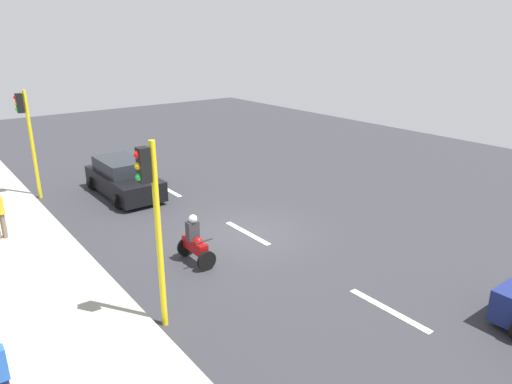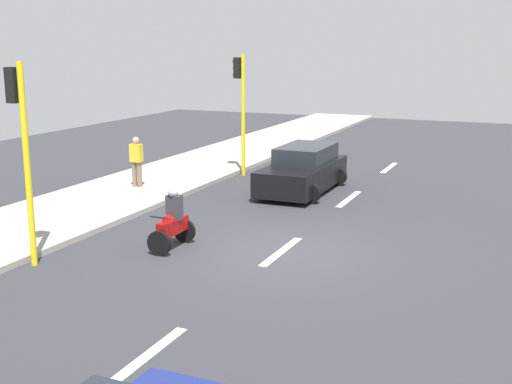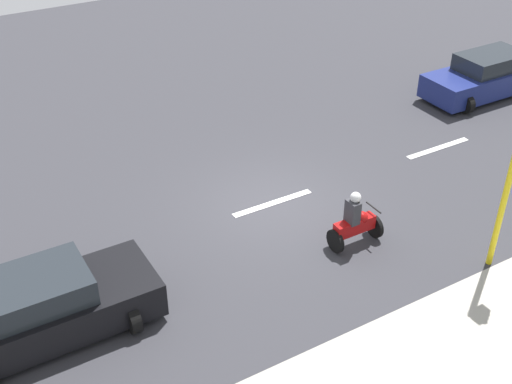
{
  "view_description": "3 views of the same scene",
  "coord_description": "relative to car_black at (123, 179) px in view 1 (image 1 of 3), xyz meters",
  "views": [
    {
      "loc": [
        8.83,
        11.98,
        6.63
      ],
      "look_at": [
        -1.09,
        -0.91,
        1.05
      ],
      "focal_mm": 32.66,
      "sensor_mm": 36.0,
      "label": 1
    },
    {
      "loc": [
        -5.44,
        14.19,
        4.85
      ],
      "look_at": [
        0.62,
        0.1,
        1.43
      ],
      "focal_mm": 46.61,
      "sensor_mm": 36.0,
      "label": 2
    },
    {
      "loc": [
        12.41,
        -7.79,
        9.9
      ],
      "look_at": [
        0.57,
        -0.85,
        0.96
      ],
      "focal_mm": 45.99,
      "sensor_mm": 36.0,
      "label": 3
    }
  ],
  "objects": [
    {
      "name": "lane_stripe_north",
      "position": [
        -1.75,
        0.54,
        -0.71
      ],
      "size": [
        0.2,
        2.4,
        0.01
      ],
      "primitive_type": "cube",
      "color": "white",
      "rests_on": "ground"
    },
    {
      "name": "lane_stripe_mid",
      "position": [
        -1.75,
        6.54,
        -0.71
      ],
      "size": [
        0.2,
        2.4,
        0.01
      ],
      "primitive_type": "cube",
      "color": "white",
      "rests_on": "ground"
    },
    {
      "name": "motorcycle",
      "position": [
        0.77,
        7.32,
        -0.07
      ],
      "size": [
        0.6,
        1.3,
        1.53
      ],
      "color": "black",
      "rests_on": "ground"
    },
    {
      "name": "traffic_light_midblock",
      "position": [
        3.09,
        -1.75,
        2.22
      ],
      "size": [
        0.49,
        0.24,
        4.5
      ],
      "color": "yellow",
      "rests_on": "ground"
    },
    {
      "name": "lane_stripe_far_north",
      "position": [
        -1.75,
        -5.46,
        -0.71
      ],
      "size": [
        0.2,
        2.4,
        0.01
      ],
      "primitive_type": "cube",
      "color": "white",
      "rests_on": "ground"
    },
    {
      "name": "car_black",
      "position": [
        0.0,
        0.0,
        0.0
      ],
      "size": [
        2.24,
        4.47,
        1.52
      ],
      "color": "black",
      "rests_on": "ground"
    },
    {
      "name": "lane_stripe_south",
      "position": [
        -1.75,
        12.54,
        -0.71
      ],
      "size": [
        0.2,
        2.4,
        0.01
      ],
      "primitive_type": "cube",
      "color": "white",
      "rests_on": "ground"
    },
    {
      "name": "sidewalk",
      "position": [
        5.25,
        6.54,
        -0.64
      ],
      "size": [
        4.0,
        60.0,
        0.15
      ],
      "primitive_type": "cube",
      "color": "#9E998E",
      "rests_on": "ground"
    },
    {
      "name": "ground_plane",
      "position": [
        -1.75,
        6.54,
        -0.76
      ],
      "size": [
        40.0,
        60.0,
        0.1
      ],
      "primitive_type": "cube",
      "color": "#2D2D33"
    },
    {
      "name": "traffic_light_corner",
      "position": [
        3.09,
        9.65,
        2.22
      ],
      "size": [
        0.49,
        0.24,
        4.5
      ],
      "color": "yellow",
      "rests_on": "ground"
    }
  ]
}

